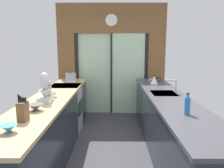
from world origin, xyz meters
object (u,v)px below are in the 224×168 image
Objects in this scene: oven_range at (66,108)px; mixing_bowl_far at (52,95)px; mixing_bowl_mid at (35,107)px; stand_mixer at (45,91)px; knife_block at (23,111)px; kettle at (154,80)px; stock_pot at (71,77)px; mixing_bowl_near at (9,128)px; soap_bottle at (187,105)px.

oven_range is 1.14m from mixing_bowl_far.
mixing_bowl_far is at bearing 90.00° from mixing_bowl_mid.
oven_range is 1.46m from stand_mixer.
knife_block is at bearing -89.50° from oven_range.
stand_mixer is 1.65× the size of kettle.
mixing_bowl_mid is 1.17× the size of mixing_bowl_far.
stock_pot is at bearing 87.89° from oven_range.
stock_pot reaches higher than kettle.
stand_mixer is (0.00, 0.41, 0.12)m from mixing_bowl_mid.
soap_bottle is at bearing 17.01° from mixing_bowl_near.
stand_mixer reaches higher than mixing_bowl_far.
soap_bottle is at bearing -90.05° from kettle.
knife_block reaches higher than soap_bottle.
kettle is at bearing 40.34° from stand_mixer.
oven_range is 3.29× the size of knife_block.
mixing_bowl_far is (0.02, -1.02, 0.50)m from oven_range.
stand_mixer is (0.00, -0.29, 0.13)m from mixing_bowl_far.
stand_mixer is at bearing -89.20° from oven_range.
knife_block reaches higher than mixing_bowl_far.
mixing_bowl_mid is 0.79× the size of soap_bottle.
mixing_bowl_mid reaches higher than oven_range.
oven_range is at bearing 90.50° from knife_block.
stand_mixer is at bearing 90.00° from mixing_bowl_mid.
mixing_bowl_far is 0.40× the size of stand_mixer.
soap_bottle is at bearing -16.78° from stand_mixer.
kettle reaches higher than oven_range.
oven_range is at bearing -173.83° from kettle.
mixing_bowl_near is 1.86m from soap_bottle.
knife_block is (-0.00, -0.35, 0.06)m from mixing_bowl_mid.
kettle is (1.78, 1.51, -0.08)m from stand_mixer.
soap_bottle is at bearing -4.20° from mixing_bowl_mid.
knife_block is 1.10× the size of kettle.
mixing_bowl_near is at bearing -89.97° from knife_block.
kettle is at bearing 47.13° from mixing_bowl_mid.
mixing_bowl_mid is 0.47× the size of stand_mixer.
mixing_bowl_near reaches higher than mixing_bowl_far.
stand_mixer is at bearing -139.66° from kettle.
oven_range is at bearing -92.11° from stock_pot.
kettle is at bearing 34.39° from mixing_bowl_far.
oven_range is 4.65× the size of mixing_bowl_mid.
kettle is at bearing 6.17° from oven_range.
oven_range is at bearing 91.03° from mixing_bowl_far.
knife_block is at bearing -90.02° from mixing_bowl_mid.
mixing_bowl_mid is 0.78× the size of kettle.
mixing_bowl_far is 2.16m from kettle.
stock_pot is 0.92× the size of kettle.
oven_range is 5.99× the size of mixing_bowl_near.
mixing_bowl_near is 0.55× the size of knife_block.
mixing_bowl_near is 0.37× the size of stand_mixer.
knife_block is at bearing -90.01° from mixing_bowl_far.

